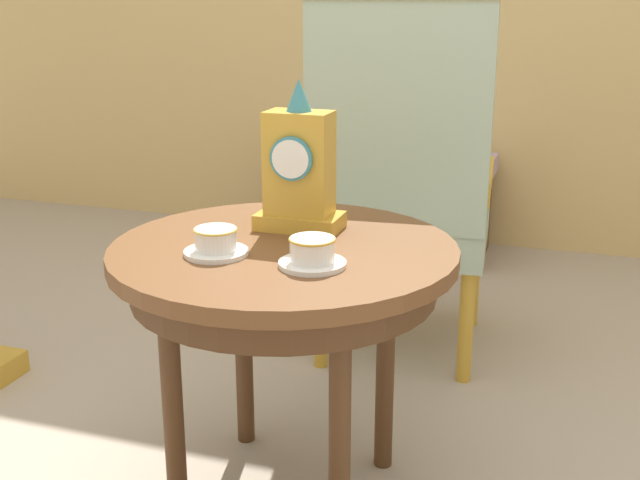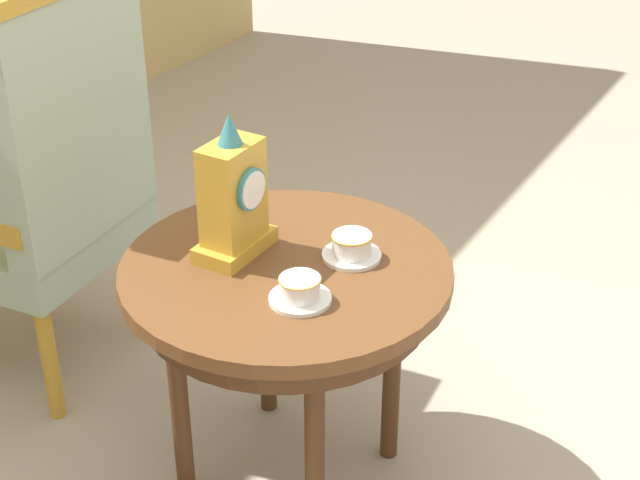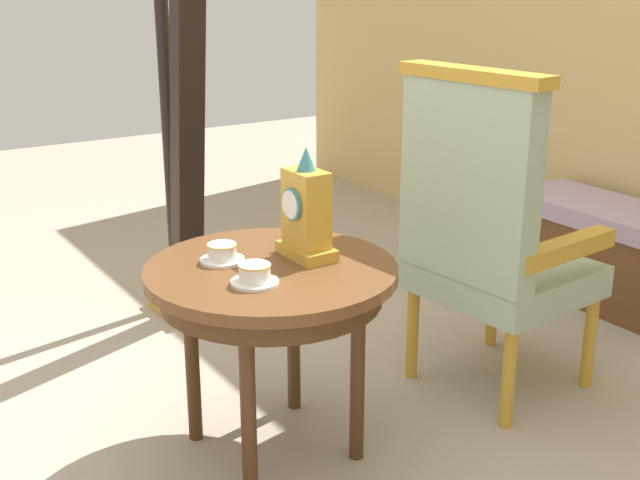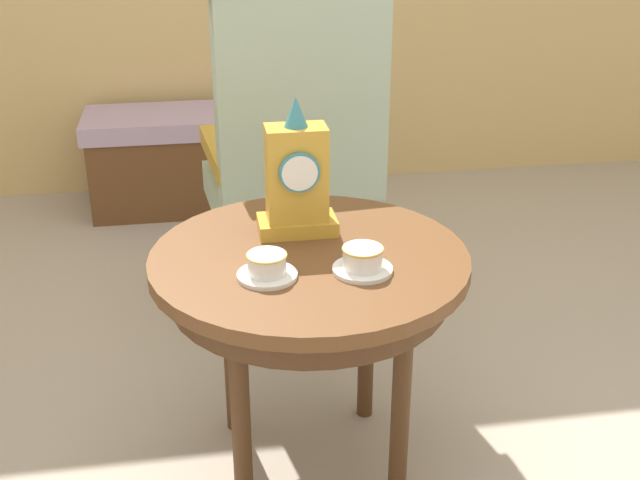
{
  "view_description": "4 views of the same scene",
  "coord_description": "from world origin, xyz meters",
  "px_view_note": "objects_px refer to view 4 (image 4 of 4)",
  "views": [
    {
      "loc": [
        0.64,
        -1.43,
        1.12
      ],
      "look_at": [
        0.1,
        0.19,
        0.59
      ],
      "focal_mm": 45.19,
      "sensor_mm": 36.0,
      "label": 1
    },
    {
      "loc": [
        -1.49,
        -0.91,
        1.71
      ],
      "look_at": [
        0.14,
        0.06,
        0.63
      ],
      "focal_mm": 54.4,
      "sensor_mm": 36.0,
      "label": 2
    },
    {
      "loc": [
        2.02,
        -1.02,
        1.43
      ],
      "look_at": [
        0.1,
        0.23,
        0.67
      ],
      "focal_mm": 46.43,
      "sensor_mm": 36.0,
      "label": 3
    },
    {
      "loc": [
        -0.2,
        -1.58,
        1.41
      ],
      "look_at": [
        0.07,
        0.06,
        0.65
      ],
      "focal_mm": 45.49,
      "sensor_mm": 36.0,
      "label": 4
    }
  ],
  "objects_px": {
    "window_bench": "(194,159)",
    "teacup_left": "(267,267)",
    "teacup_right": "(363,260)",
    "armchair": "(295,151)",
    "side_table": "(309,281)",
    "mantel_clock": "(297,180)"
  },
  "relations": [
    {
      "from": "teacup_left",
      "to": "armchair",
      "type": "xyz_separation_m",
      "value": [
        0.18,
        0.9,
        -0.04
      ]
    },
    {
      "from": "window_bench",
      "to": "mantel_clock",
      "type": "bearing_deg",
      "value": -82.19
    },
    {
      "from": "mantel_clock",
      "to": "window_bench",
      "type": "bearing_deg",
      "value": 97.81
    },
    {
      "from": "side_table",
      "to": "teacup_left",
      "type": "xyz_separation_m",
      "value": [
        -0.11,
        -0.1,
        0.1
      ]
    },
    {
      "from": "side_table",
      "to": "armchair",
      "type": "bearing_deg",
      "value": 84.85
    },
    {
      "from": "teacup_right",
      "to": "armchair",
      "type": "xyz_separation_m",
      "value": [
        -0.03,
        0.9,
        -0.04
      ]
    },
    {
      "from": "mantel_clock",
      "to": "armchair",
      "type": "distance_m",
      "value": 0.69
    },
    {
      "from": "teacup_left",
      "to": "window_bench",
      "type": "distance_m",
      "value": 2.01
    },
    {
      "from": "teacup_left",
      "to": "teacup_right",
      "type": "height_order",
      "value": "teacup_right"
    },
    {
      "from": "teacup_right",
      "to": "window_bench",
      "type": "distance_m",
      "value": 2.04
    },
    {
      "from": "armchair",
      "to": "mantel_clock",
      "type": "bearing_deg",
      "value": -97.0
    },
    {
      "from": "teacup_right",
      "to": "armchair",
      "type": "distance_m",
      "value": 0.91
    },
    {
      "from": "teacup_right",
      "to": "teacup_left",
      "type": "bearing_deg",
      "value": 178.42
    },
    {
      "from": "teacup_left",
      "to": "mantel_clock",
      "type": "height_order",
      "value": "mantel_clock"
    },
    {
      "from": "window_bench",
      "to": "teacup_left",
      "type": "bearing_deg",
      "value": -85.92
    },
    {
      "from": "teacup_left",
      "to": "teacup_right",
      "type": "relative_size",
      "value": 0.99
    },
    {
      "from": "mantel_clock",
      "to": "window_bench",
      "type": "xyz_separation_m",
      "value": [
        -0.24,
        1.73,
        -0.52
      ]
    },
    {
      "from": "side_table",
      "to": "teacup_right",
      "type": "xyz_separation_m",
      "value": [
        0.1,
        -0.11,
        0.1
      ]
    },
    {
      "from": "window_bench",
      "to": "side_table",
      "type": "bearing_deg",
      "value": -82.41
    },
    {
      "from": "teacup_left",
      "to": "window_bench",
      "type": "height_order",
      "value": "teacup_left"
    },
    {
      "from": "teacup_right",
      "to": "mantel_clock",
      "type": "xyz_separation_m",
      "value": [
        -0.11,
        0.24,
        0.11
      ]
    },
    {
      "from": "teacup_left",
      "to": "armchair",
      "type": "height_order",
      "value": "armchair"
    }
  ]
}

